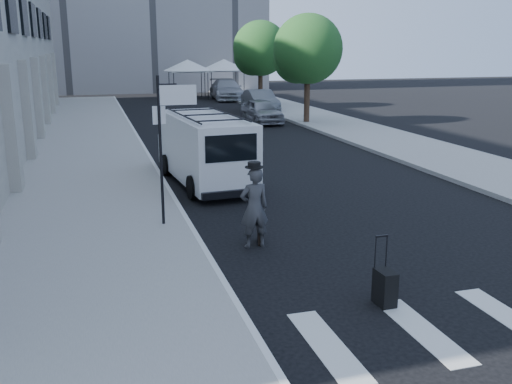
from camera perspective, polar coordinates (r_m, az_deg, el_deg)
ground at (r=11.63m, az=5.83°, el=-7.34°), size 120.00×120.00×0.00m
sidewalk_left at (r=26.32m, az=-16.39°, el=4.61°), size 4.50×48.00×0.15m
sidewalk_right at (r=33.01m, az=7.34°, el=6.96°), size 4.00×56.00×0.15m
sign_pole at (r=13.40m, az=-8.64°, el=7.22°), size 1.03×0.07×3.50m
tree_near at (r=32.31m, az=4.94°, el=13.80°), size 3.80×3.83×6.03m
tree_far at (r=40.83m, az=0.25°, el=13.97°), size 3.80×3.83×6.03m
tent_left at (r=48.69m, az=-6.85°, el=12.46°), size 4.00×4.00×3.20m
tent_right at (r=49.82m, az=-3.23°, el=12.58°), size 4.00×4.00×3.20m
businessman at (r=12.34m, az=-0.18°, el=-1.59°), size 0.69×0.48×1.78m
briefcase at (r=12.81m, az=0.44°, el=-4.37°), size 0.22×0.46×0.34m
suitcase at (r=10.05m, az=12.76°, el=-9.30°), size 0.28×0.44×1.19m
cargo_van at (r=18.27m, az=-5.18°, el=4.35°), size 2.35×5.80×2.15m
parked_car_a at (r=32.79m, az=0.58°, el=8.10°), size 1.75×4.08×1.37m
parked_car_b at (r=38.14m, az=0.43°, el=9.07°), size 1.64×4.51×1.48m
parked_car_c at (r=47.31m, az=-2.95°, el=10.18°), size 2.64×5.76×1.63m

